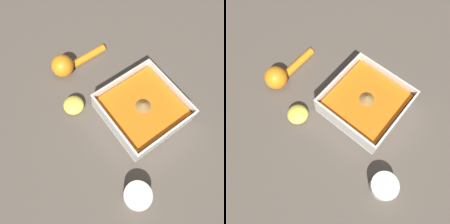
# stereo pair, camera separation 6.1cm
# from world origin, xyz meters

# --- Properties ---
(ground_plane) EXTENTS (4.00, 4.00, 0.00)m
(ground_plane) POSITION_xyz_m (0.00, 0.00, 0.00)
(ground_plane) COLOR brown
(square_dish) EXTENTS (0.21, 0.21, 0.07)m
(square_dish) POSITION_xyz_m (-0.03, 0.05, 0.03)
(square_dish) COLOR silver
(square_dish) RESTS_ON ground_plane
(spice_bowl) EXTENTS (0.07, 0.07, 0.04)m
(spice_bowl) POSITION_xyz_m (0.15, -0.11, 0.02)
(spice_bowl) COLOR silver
(spice_bowl) RESTS_ON ground_plane
(lemon_squeezer) EXTENTS (0.07, 0.19, 0.07)m
(lemon_squeezer) POSITION_xyz_m (-0.29, -0.05, 0.03)
(lemon_squeezer) COLOR orange
(lemon_squeezer) RESTS_ON ground_plane
(lemon_half) EXTENTS (0.06, 0.06, 0.03)m
(lemon_half) POSITION_xyz_m (-0.16, -0.10, 0.02)
(lemon_half) COLOR #EFDB4C
(lemon_half) RESTS_ON ground_plane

